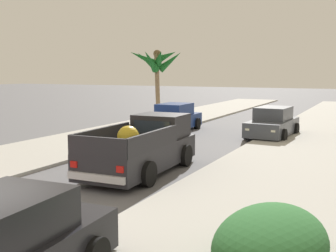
{
  "coord_description": "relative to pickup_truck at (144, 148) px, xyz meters",
  "views": [
    {
      "loc": [
        7.51,
        -6.1,
        3.32
      ],
      "look_at": [
        0.27,
        8.46,
        1.2
      ],
      "focal_mm": 44.72,
      "sensor_mm": 36.0,
      "label": 1
    }
  ],
  "objects": [
    {
      "name": "palm_tree_left_mid",
      "position": [
        -7.29,
        14.65,
        3.25
      ],
      "size": [
        3.71,
        3.95,
        4.94
      ],
      "color": "#846B4C",
      "rests_on": "ground"
    },
    {
      "name": "sidewalk_right",
      "position": [
        4.08,
        6.19,
        -0.73
      ],
      "size": [
        4.62,
        60.0,
        0.12
      ],
      "primitive_type": "cube",
      "color": "#B2AFA8",
      "rests_on": "ground"
    },
    {
      "name": "sidewalk_left",
      "position": [
        -5.43,
        6.19,
        -0.73
      ],
      "size": [
        4.62,
        60.0,
        0.12
      ],
      "primitive_type": "cube",
      "color": "#B2AFA8",
      "rests_on": "ground"
    },
    {
      "name": "curb_left",
      "position": [
        -4.52,
        6.19,
        -0.74
      ],
      "size": [
        0.16,
        60.0,
        0.1
      ],
      "primitive_type": "cube",
      "color": "silver",
      "rests_on": "ground"
    },
    {
      "name": "pickup_truck",
      "position": [
        0.0,
        0.0,
        0.0
      ],
      "size": [
        2.36,
        5.28,
        1.8
      ],
      "color": "#28282D",
      "rests_on": "ground"
    },
    {
      "name": "car_right_near",
      "position": [
        2.22,
        9.34,
        -0.07
      ],
      "size": [
        2.19,
        4.33,
        1.54
      ],
      "color": "#474C56",
      "rests_on": "ground"
    },
    {
      "name": "car_left_near",
      "position": [
        -3.26,
        9.17,
        -0.07
      ],
      "size": [
        2.07,
        4.28,
        1.54
      ],
      "color": "navy",
      "rests_on": "ground"
    },
    {
      "name": "hedge_bush",
      "position": [
        5.44,
        -5.34,
        -0.24
      ],
      "size": [
        1.8,
        2.8,
        1.1
      ],
      "primitive_type": "ellipsoid",
      "color": "#2D6B33",
      "rests_on": "ground"
    },
    {
      "name": "curb_right",
      "position": [
        3.16,
        6.19,
        -0.74
      ],
      "size": [
        0.16,
        60.0,
        0.1
      ],
      "primitive_type": "cube",
      "color": "silver",
      "rests_on": "ground"
    }
  ]
}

